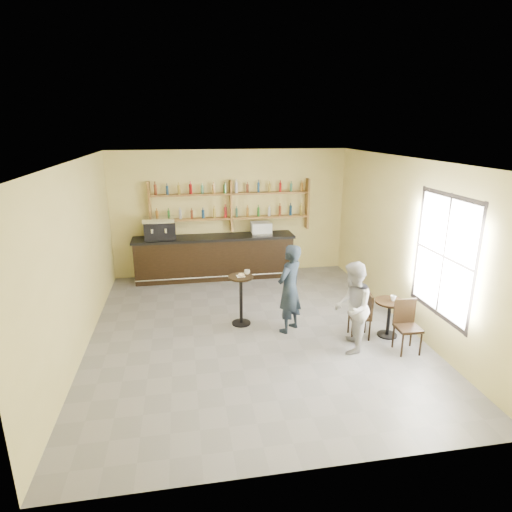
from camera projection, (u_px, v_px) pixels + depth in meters
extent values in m
plane|color=slate|center=(253.00, 331.00, 8.16)|extent=(7.00, 7.00, 0.00)
plane|color=white|center=(252.00, 160.00, 7.23)|extent=(7.00, 7.00, 0.00)
plane|color=#E4D481|center=(231.00, 213.00, 10.99)|extent=(7.00, 0.00, 7.00)
plane|color=#E4D481|center=(308.00, 345.00, 4.40)|extent=(7.00, 0.00, 7.00)
plane|color=#E4D481|center=(77.00, 259.00, 7.21)|extent=(0.00, 7.00, 7.00)
plane|color=#E4D481|center=(407.00, 243.00, 8.18)|extent=(0.00, 7.00, 7.00)
plane|color=white|center=(444.00, 256.00, 7.02)|extent=(0.00, 2.00, 2.00)
cube|color=white|center=(241.00, 276.00, 8.18)|extent=(0.17, 0.17, 0.00)
torus|color=gold|center=(241.00, 275.00, 8.16)|extent=(0.13, 0.13, 0.05)
imported|color=white|center=(247.00, 272.00, 8.28)|extent=(0.14, 0.14, 0.09)
imported|color=black|center=(290.00, 289.00, 7.96)|extent=(0.73, 0.72, 1.70)
imported|color=white|center=(393.00, 298.00, 7.78)|extent=(0.12, 0.12, 0.10)
imported|color=#A7A6AC|center=(352.00, 307.00, 7.27)|extent=(0.87, 0.95, 1.60)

